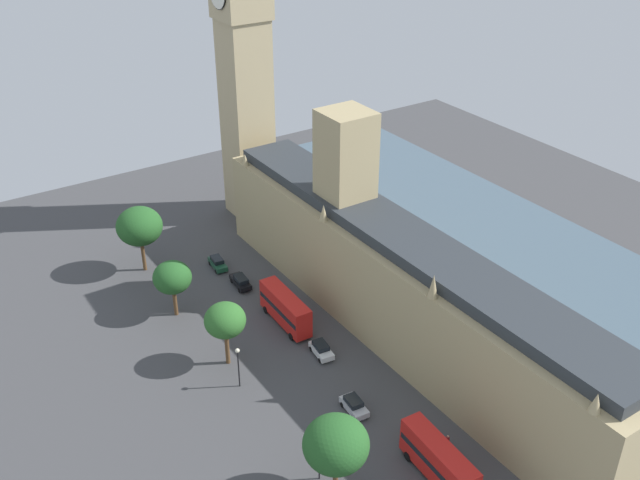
# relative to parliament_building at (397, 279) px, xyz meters

# --- Properties ---
(ground_plane) EXTENTS (144.20, 144.20, 0.00)m
(ground_plane) POSITION_rel_parliament_building_xyz_m (1.99, 1.17, -8.20)
(ground_plane) COLOR #424244
(river_thames) EXTENTS (32.45, 129.78, 0.25)m
(river_thames) POSITION_rel_parliament_building_xyz_m (-29.14, 1.17, -8.07)
(river_thames) COLOR #475B6B
(river_thames) RESTS_ON ground
(parliament_building) EXTENTS (11.22, 74.20, 27.91)m
(parliament_building) POSITION_rel_parliament_building_xyz_m (0.00, 0.00, 0.00)
(parliament_building) COLOR tan
(parliament_building) RESTS_ON ground
(clock_tower) EXTENTS (7.92, 7.92, 55.50)m
(clock_tower) POSITION_rel_parliament_building_xyz_m (-0.80, -42.21, 20.51)
(clock_tower) COLOR tan
(clock_tower) RESTS_ON ground
(car_dark_green_leading) EXTENTS (2.17, 4.53, 1.74)m
(car_dark_green_leading) POSITION_rel_parliament_building_xyz_m (13.11, -27.92, -7.31)
(car_dark_green_leading) COLOR #19472D
(car_dark_green_leading) RESTS_ON ground
(car_black_under_trees) EXTENTS (2.19, 4.82, 1.74)m
(car_black_under_trees) POSITION_rel_parliament_building_xyz_m (12.60, -21.20, -7.31)
(car_black_under_trees) COLOR black
(car_black_under_trees) RESTS_ON ground
(double_decker_bus_near_tower) EXTENTS (2.93, 10.58, 4.75)m
(double_decker_bus_near_tower) POSITION_rel_parliament_building_xyz_m (11.85, -9.30, -5.57)
(double_decker_bus_near_tower) COLOR red
(double_decker_bus_near_tower) RESTS_ON ground
(car_white_kerbside) EXTENTS (2.37, 4.37, 1.74)m
(car_white_kerbside) POSITION_rel_parliament_building_xyz_m (11.53, -0.79, -7.31)
(car_white_kerbside) COLOR silver
(car_white_kerbside) RESTS_ON ground
(car_silver_midblock) EXTENTS (2.30, 4.26, 1.74)m
(car_silver_midblock) POSITION_rel_parliament_building_xyz_m (14.16, 10.22, -7.31)
(car_silver_midblock) COLOR #B7B7BC
(car_silver_midblock) RESTS_ON ground
(double_decker_bus_opposite_hall) EXTENTS (3.18, 10.64, 4.75)m
(double_decker_bus_opposite_hall) POSITION_rel_parliament_building_xyz_m (12.82, 23.50, -5.57)
(double_decker_bus_opposite_hall) COLOR red
(double_decker_bus_opposite_hall) RESTS_ON ground
(pedestrian_corner) EXTENTS (0.57, 0.64, 1.54)m
(pedestrian_corner) POSITION_rel_parliament_building_xyz_m (8.70, 20.53, -7.51)
(pedestrian_corner) COLOR maroon
(pedestrian_corner) RESTS_ON ground
(plane_tree_trailing) EXTENTS (5.30, 5.30, 8.99)m
(plane_tree_trailing) POSITION_rel_parliament_building_xyz_m (22.50, -6.08, -1.51)
(plane_tree_trailing) COLOR brown
(plane_tree_trailing) RESTS_ON ground
(plane_tree_far_end) EXTENTS (7.01, 7.01, 10.74)m
(plane_tree_far_end) POSITION_rel_parliament_building_xyz_m (22.87, -33.70, -0.47)
(plane_tree_far_end) COLOR brown
(plane_tree_far_end) RESTS_ON ground
(plane_tree_by_river_gate) EXTENTS (6.80, 6.80, 9.83)m
(plane_tree_by_river_gate) POSITION_rel_parliament_building_xyz_m (22.97, 19.12, -1.29)
(plane_tree_by_river_gate) COLOR brown
(plane_tree_by_river_gate) RESTS_ON ground
(plane_tree_slot_10) EXTENTS (5.41, 5.41, 8.54)m
(plane_tree_slot_10) POSITION_rel_parliament_building_xyz_m (23.71, -19.78, -2.00)
(plane_tree_slot_10) COLOR brown
(plane_tree_slot_10) RESTS_ON ground
(street_lamp_slot_11) EXTENTS (0.56, 0.56, 5.81)m
(street_lamp_slot_11) POSITION_rel_parliament_building_xyz_m (23.40, -1.22, -4.10)
(street_lamp_slot_11) COLOR black
(street_lamp_slot_11) RESTS_ON ground
(street_lamp_slot_12) EXTENTS (0.56, 0.56, 6.74)m
(street_lamp_slot_12) POSITION_rel_parliament_building_xyz_m (23.29, 16.59, -3.53)
(street_lamp_slot_12) COLOR black
(street_lamp_slot_12) RESTS_ON ground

